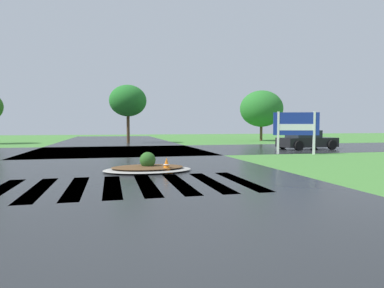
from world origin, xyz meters
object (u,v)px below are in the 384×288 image
object	(u,v)px
median_island	(148,168)
car_blue_compact	(306,140)
traffic_cone	(167,166)
estate_billboard	(296,126)

from	to	relation	value
median_island	car_blue_compact	size ratio (longest dim) A/B	0.75
median_island	traffic_cone	bearing A→B (deg)	-43.86
median_island	estate_billboard	bearing A→B (deg)	30.41
car_blue_compact	traffic_cone	xyz separation A→B (m)	(-11.19, -9.24, -0.37)
car_blue_compact	estate_billboard	bearing A→B (deg)	-135.25
estate_billboard	car_blue_compact	xyz separation A→B (m)	(2.86, 3.47, -0.98)
traffic_cone	median_island	bearing A→B (deg)	136.14
estate_billboard	median_island	bearing A→B (deg)	52.09
traffic_cone	car_blue_compact	bearing A→B (deg)	39.57
car_blue_compact	traffic_cone	world-z (taller)	car_blue_compact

